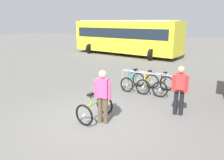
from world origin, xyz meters
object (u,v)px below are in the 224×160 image
object	(u,v)px
racked_bike_yellow	(148,83)
racked_bike_black	(163,85)
racked_bike_teal	(133,81)
person_with_featured_bike	(103,95)
bus_distant	(126,36)
pedestrian_with_backpack	(180,88)
featured_bicycle	(97,104)

from	to	relation	value
racked_bike_yellow	racked_bike_black	xyz separation A→B (m)	(0.70, -0.03, 0.00)
racked_bike_teal	person_with_featured_bike	bearing A→B (deg)	-84.64
racked_bike_black	person_with_featured_bike	size ratio (longest dim) A/B	0.68
racked_bike_yellow	bus_distant	world-z (taller)	bus_distant
racked_bike_black	pedestrian_with_backpack	bearing A→B (deg)	-65.02
racked_bike_black	featured_bicycle	size ratio (longest dim) A/B	0.90
racked_bike_black	bus_distant	world-z (taller)	bus_distant
bus_distant	racked_bike_teal	bearing A→B (deg)	-66.45
racked_bike_black	bus_distant	size ratio (longest dim) A/B	0.11
racked_bike_black	person_with_featured_bike	bearing A→B (deg)	-106.57
featured_bicycle	racked_bike_black	bearing A→B (deg)	67.53
racked_bike_yellow	pedestrian_with_backpack	world-z (taller)	pedestrian_with_backpack
racked_bike_yellow	bus_distant	bearing A→B (deg)	116.87
person_with_featured_bike	featured_bicycle	bearing A→B (deg)	144.09
racked_bike_teal	featured_bicycle	distance (m)	3.40
racked_bike_black	bus_distant	xyz separation A→B (m)	(-5.60, 9.70, 1.37)
racked_bike_teal	racked_bike_black	bearing A→B (deg)	-2.68
bus_distant	pedestrian_with_backpack	bearing A→B (deg)	-60.83
featured_bicycle	pedestrian_with_backpack	size ratio (longest dim) A/B	0.76
racked_bike_black	person_with_featured_bike	xyz separation A→B (m)	(-1.06, -3.56, 0.54)
person_with_featured_bike	bus_distant	world-z (taller)	bus_distant
featured_bicycle	person_with_featured_bike	xyz separation A→B (m)	(0.32, -0.23, 0.42)
racked_bike_teal	person_with_featured_bike	xyz separation A→B (m)	(0.34, -3.62, 0.54)
racked_bike_yellow	bus_distant	xyz separation A→B (m)	(-4.90, 9.67, 1.37)
racked_bike_black	featured_bicycle	world-z (taller)	featured_bicycle
racked_bike_teal	racked_bike_yellow	bearing A→B (deg)	-2.68
pedestrian_with_backpack	racked_bike_teal	bearing A→B (deg)	138.65
pedestrian_with_backpack	person_with_featured_bike	bearing A→B (deg)	-141.36
racked_bike_teal	pedestrian_with_backpack	distance (m)	3.14
featured_bicycle	person_with_featured_bike	distance (m)	0.58
racked_bike_yellow	featured_bicycle	xyz separation A→B (m)	(-0.68, -3.36, 0.12)
racked_bike_teal	featured_bicycle	xyz separation A→B (m)	(0.02, -3.39, 0.12)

